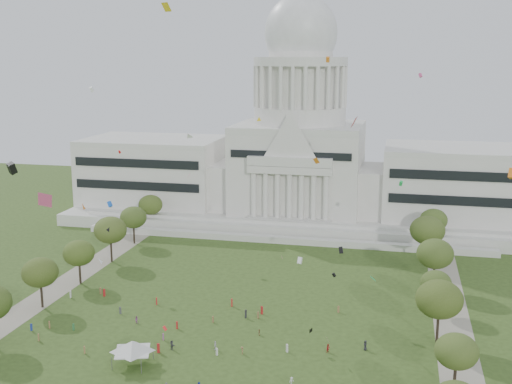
# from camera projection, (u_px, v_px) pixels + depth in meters

# --- Properties ---
(ground) EXTENTS (400.00, 400.00, 0.00)m
(ground) POSITION_uv_depth(u_px,v_px,m) (204.00, 360.00, 123.85)
(ground) COLOR #31471A
(ground) RESTS_ON ground
(capitol) EXTENTS (160.00, 64.50, 91.30)m
(capitol) POSITION_uv_depth(u_px,v_px,m) (299.00, 158.00, 227.59)
(capitol) COLOR beige
(capitol) RESTS_ON ground
(path_left) EXTENTS (8.00, 160.00, 0.04)m
(path_left) POSITION_uv_depth(u_px,v_px,m) (59.00, 287.00, 162.93)
(path_left) COLOR gray
(path_left) RESTS_ON ground
(path_right) EXTENTS (8.00, 160.00, 0.04)m
(path_right) POSITION_uv_depth(u_px,v_px,m) (452.00, 321.00, 141.98)
(path_right) COLOR gray
(path_right) RESTS_ON ground
(row_tree_r_1) EXTENTS (7.58, 7.58, 10.78)m
(row_tree_r_1) POSITION_uv_depth(u_px,v_px,m) (457.00, 351.00, 110.51)
(row_tree_r_1) COLOR black
(row_tree_r_1) RESTS_ON ground
(row_tree_l_2) EXTENTS (8.42, 8.42, 11.97)m
(row_tree_l_2) POSITION_uv_depth(u_px,v_px,m) (40.00, 272.00, 148.43)
(row_tree_l_2) COLOR black
(row_tree_l_2) RESTS_ON ground
(row_tree_r_2) EXTENTS (9.55, 9.55, 13.58)m
(row_tree_r_2) POSITION_uv_depth(u_px,v_px,m) (439.00, 299.00, 128.84)
(row_tree_r_2) COLOR black
(row_tree_r_2) RESTS_ON ground
(row_tree_l_3) EXTENTS (8.12, 8.12, 11.55)m
(row_tree_l_3) POSITION_uv_depth(u_px,v_px,m) (79.00, 253.00, 164.12)
(row_tree_l_3) COLOR black
(row_tree_l_3) RESTS_ON ground
(row_tree_r_3) EXTENTS (7.01, 7.01, 9.98)m
(row_tree_r_3) POSITION_uv_depth(u_px,v_px,m) (436.00, 283.00, 145.58)
(row_tree_r_3) COLOR black
(row_tree_r_3) RESTS_ON ground
(row_tree_l_4) EXTENTS (9.29, 9.29, 13.21)m
(row_tree_l_4) POSITION_uv_depth(u_px,v_px,m) (110.00, 230.00, 181.53)
(row_tree_l_4) COLOR black
(row_tree_l_4) RESTS_ON ground
(row_tree_r_4) EXTENTS (9.19, 9.19, 13.06)m
(row_tree_r_4) POSITION_uv_depth(u_px,v_px,m) (435.00, 254.00, 159.89)
(row_tree_r_4) COLOR black
(row_tree_r_4) RESTS_ON ground
(row_tree_l_5) EXTENTS (8.33, 8.33, 11.85)m
(row_tree_l_5) POSITION_uv_depth(u_px,v_px,m) (133.00, 217.00, 199.71)
(row_tree_l_5) COLOR black
(row_tree_l_5) RESTS_ON ground
(row_tree_r_5) EXTENTS (9.82, 9.82, 13.96)m
(row_tree_r_5) POSITION_uv_depth(u_px,v_px,m) (427.00, 230.00, 179.25)
(row_tree_r_5) COLOR black
(row_tree_r_5) RESTS_ON ground
(row_tree_l_6) EXTENTS (8.19, 8.19, 11.64)m
(row_tree_l_6) POSITION_uv_depth(u_px,v_px,m) (150.00, 205.00, 217.39)
(row_tree_l_6) COLOR black
(row_tree_l_6) RESTS_ON ground
(row_tree_r_6) EXTENTS (8.42, 8.42, 11.97)m
(row_tree_r_6) POSITION_uv_depth(u_px,v_px,m) (434.00, 220.00, 196.11)
(row_tree_r_6) COLOR black
(row_tree_r_6) RESTS_ON ground
(event_tent) EXTENTS (11.19, 11.19, 4.93)m
(event_tent) POSITION_uv_depth(u_px,v_px,m) (132.00, 346.00, 121.30)
(event_tent) COLOR #4C4C4C
(event_tent) RESTS_ON ground
(person_0) EXTENTS (1.01, 1.17, 2.02)m
(person_0) POSITION_uv_depth(u_px,v_px,m) (365.00, 345.00, 127.93)
(person_0) COLOR #26262B
(person_0) RESTS_ON ground
(person_2) EXTENTS (0.92, 0.99, 1.73)m
(person_2) POSITION_uv_depth(u_px,v_px,m) (328.00, 348.00, 127.02)
(person_2) COLOR #B21E1E
(person_2) RESTS_ON ground
(person_3) EXTENTS (0.73, 1.10, 1.56)m
(person_3) POSITION_uv_depth(u_px,v_px,m) (242.00, 350.00, 126.22)
(person_3) COLOR olive
(person_3) RESTS_ON ground
(person_4) EXTENTS (0.78, 1.17, 1.85)m
(person_4) POSITION_uv_depth(u_px,v_px,m) (215.00, 345.00, 128.10)
(person_4) COLOR silver
(person_4) RESTS_ON ground
(person_5) EXTENTS (1.85, 1.69, 1.94)m
(person_5) POSITION_uv_depth(u_px,v_px,m) (172.00, 345.00, 128.12)
(person_5) COLOR #4C4C51
(person_5) RESTS_ON ground
(person_8) EXTENTS (0.92, 0.76, 1.63)m
(person_8) POSITION_uv_depth(u_px,v_px,m) (137.00, 320.00, 140.95)
(person_8) COLOR #994C8C
(person_8) RESTS_ON ground
(person_9) EXTENTS (0.99, 0.99, 1.43)m
(person_9) POSITION_uv_depth(u_px,v_px,m) (292.00, 381.00, 114.50)
(person_9) COLOR silver
(person_9) RESTS_ON ground
(person_10) EXTENTS (0.56, 0.87, 1.39)m
(person_10) POSITION_uv_depth(u_px,v_px,m) (259.00, 332.00, 134.75)
(person_10) COLOR olive
(person_10) RESTS_ON ground
(distant_crowd) EXTENTS (64.92, 32.47, 1.93)m
(distant_crowd) POSITION_uv_depth(u_px,v_px,m) (162.00, 319.00, 141.04)
(distant_crowd) COLOR navy
(distant_crowd) RESTS_ON ground
(kite_swarm) EXTENTS (90.60, 105.06, 65.62)m
(kite_swarm) POSITION_uv_depth(u_px,v_px,m) (213.00, 204.00, 122.35)
(kite_swarm) COLOR #E54C8C
(kite_swarm) RESTS_ON ground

